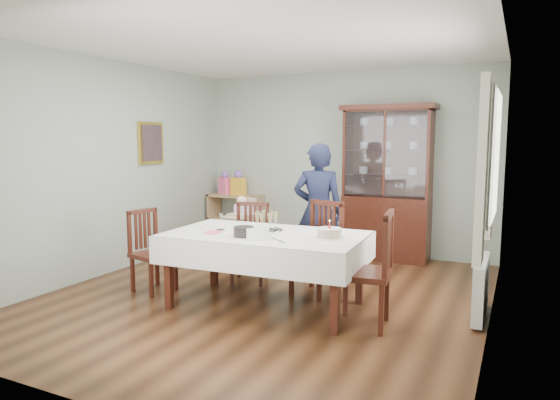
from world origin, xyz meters
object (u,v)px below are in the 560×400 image
Objects in this scene: chair_far_left at (250,259)px; gift_bag_orange at (238,184)px; dining_table at (266,269)px; chair_far_right at (317,267)px; sideboard at (236,219)px; china_cabinet at (387,181)px; chair_end_right at (365,292)px; champagne_tray at (267,225)px; gift_bag_pink at (225,184)px; birthday_cake at (329,233)px; high_chair at (242,239)px; woman at (318,211)px; chair_end_left at (153,267)px.

gift_bag_orange is (-1.25, 1.84, 0.70)m from chair_far_left.
chair_far_right reaches higher than dining_table.
sideboard is at bearing 164.21° from gift_bag_orange.
chair_end_right is at bearing -79.90° from china_cabinet.
chair_end_right reaches higher than sideboard.
champagne_tray is (0.54, -0.61, 0.54)m from chair_far_left.
chair_far_right is at bearing -38.94° from gift_bag_pink.
birthday_cake is 3.55m from gift_bag_orange.
gift_bag_orange is (0.26, 0.00, 0.01)m from gift_bag_pink.
china_cabinet reaches higher than chair_far_left.
china_cabinet reaches higher than gift_bag_orange.
gift_bag_pink is (-1.06, 1.27, 0.59)m from high_chair.
chair_far_right reaches higher than champagne_tray.
woman is at bearing 3.21° from high_chair.
chair_end_right is 1.12× the size of high_chair.
china_cabinet reaches higher than champagne_tray.
chair_far_left is at bearing 151.79° from birthday_cake.
chair_end_right is at bearing -39.86° from gift_bag_pink.
china_cabinet is at bearing 91.66° from birthday_cake.
chair_far_left reaches higher than chair_end_left.
china_cabinet is 2.60m from sideboard.
gift_bag_orange reaches higher than gift_bag_pink.
chair_far_left is at bearing 19.76° from woman.
chair_far_left is at bearing 131.67° from champagne_tray.
dining_table is 2.16× the size of high_chair.
gift_bag_orange reaches higher than dining_table.
chair_end_left is at bearing 25.69° from woman.
dining_table is 3.20m from gift_bag_orange.
champagne_tray reaches higher than chair_far_left.
chair_end_right is 3.99× the size of birthday_cake.
chair_far_right is 1.84m from chair_end_left.
chair_end_left reaches higher than dining_table.
champagne_tray is 3.20m from gift_bag_pink.
birthday_cake is (0.07, -2.52, -0.31)m from china_cabinet.
chair_far_left is (1.32, -1.86, -0.12)m from sideboard.
chair_end_left is at bearing -126.71° from china_cabinet.
chair_far_right is (0.90, -0.10, 0.02)m from chair_far_left.
chair_end_left is 2.45m from chair_end_right.
chair_end_right reaches higher than dining_table.
woman is 1.29m from birthday_cake.
champagne_tray is at bearing 174.72° from birthday_cake.
woman is 6.22× the size of birthday_cake.
birthday_cake is at bearing -45.17° from gift_bag_orange.
gift_bag_orange reaches higher than chair_far_right.
high_chair is (-1.13, 0.09, -0.46)m from woman.
champagne_tray is (-1.11, 0.19, 0.51)m from chair_end_right.
chair_far_right is (0.32, 0.61, -0.08)m from dining_table.
gift_bag_pink is at bearing 179.97° from china_cabinet.
high_chair is at bearing -57.70° from gift_bag_orange.
chair_far_right is 0.96× the size of chair_end_right.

